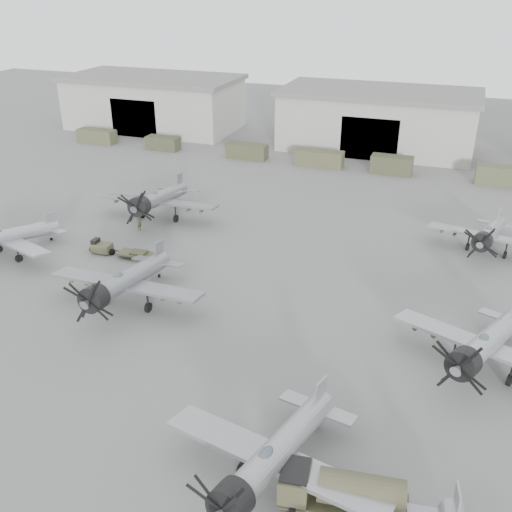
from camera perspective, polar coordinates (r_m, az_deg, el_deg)
The scene contains 18 objects.
ground at distance 36.51m, azimuth -4.51°, elevation -14.60°, with size 220.00×220.00×0.00m, color #525250.
hangar_left at distance 102.09m, azimuth -10.18°, elevation 14.93°, with size 29.00×14.80×8.70m.
hangar_center at distance 89.83m, azimuth 12.08°, elevation 13.23°, with size 29.00×14.80×8.70m.
support_truck_0 at distance 94.98m, azimuth -15.62°, elevation 11.47°, with size 6.13×2.20×2.08m, color #44472F.
support_truck_1 at distance 88.90m, azimuth -9.29°, elevation 11.08°, with size 5.04×2.20×1.97m, color #383B26.
support_truck_2 at distance 83.31m, azimuth -0.90°, elevation 10.44°, with size 5.83×2.20×2.12m, color #3D3E28.
support_truck_3 at distance 80.29m, azimuth 6.35°, elevation 9.69°, with size 6.60×2.20×2.18m, color #46462E.
support_truck_4 at distance 78.66m, azimuth 13.40°, elevation 8.86°, with size 5.43×2.20×2.38m, color #3A3C27.
support_truck_5 at distance 78.47m, azimuth 23.41°, elevation 7.37°, with size 6.33×2.20×2.44m, color #454A30.
aircraft_near_1 at distance 30.10m, azimuth 1.60°, elevation -19.56°, with size 12.55×11.29×4.98m.
aircraft_mid_0 at distance 57.69m, azimuth -23.90°, elevation 1.72°, with size 11.20×10.09×4.48m.
aircraft_mid_1 at distance 45.66m, azimuth -13.11°, elevation -2.58°, with size 12.70×11.43×5.12m.
aircraft_mid_2 at distance 40.27m, azimuth 21.93°, elevation -8.26°, with size 12.46×11.25×5.03m.
aircraft_far_0 at distance 61.83m, azimuth -9.87°, elevation 5.60°, with size 13.13×11.81×5.25m.
aircraft_far_1 at distance 57.56m, azimuth 22.27°, elevation 2.00°, with size 11.42×10.28×4.53m.
fuel_tanker at distance 30.21m, azimuth 8.61°, elevation -22.17°, with size 6.50×3.45×2.42m.
tug_trailer at distance 55.37m, azimuth -13.84°, elevation 0.57°, with size 6.92×1.56×1.39m.
ground_crew at distance 60.20m, azimuth -11.61°, elevation 3.26°, with size 0.61×0.40×1.66m, color #353825.
Camera 1 is at (11.96, -24.90, 23.87)m, focal length 40.00 mm.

